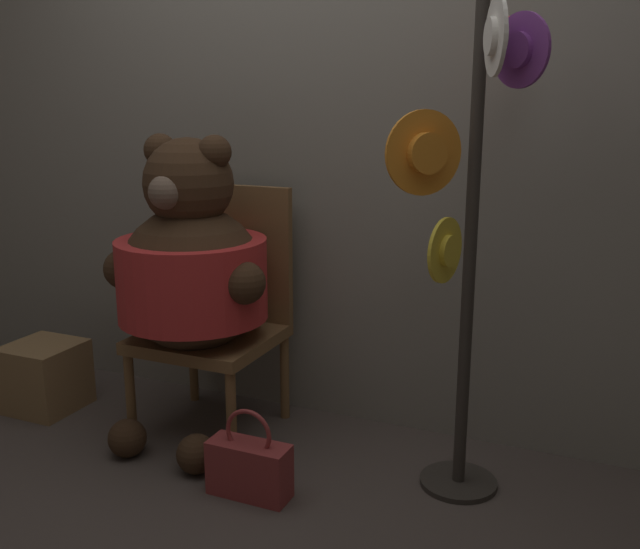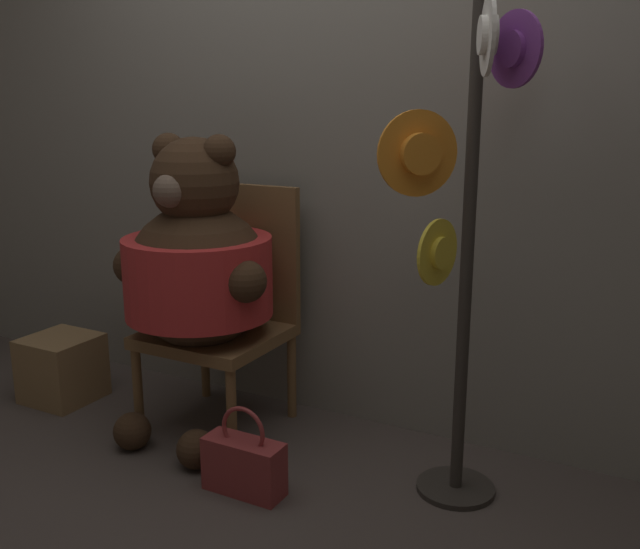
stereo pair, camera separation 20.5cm
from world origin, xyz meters
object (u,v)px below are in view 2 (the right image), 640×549
at_px(chair, 228,304).
at_px(hat_display_rack, 463,216).
at_px(teddy_bear, 197,267).
at_px(handbag_on_ground, 244,464).

height_order(chair, hat_display_rack, hat_display_rack).
xyz_separation_m(chair, hat_display_rack, (1.07, -0.19, 0.49)).
bearing_deg(hat_display_rack, teddy_bear, 179.89).
bearing_deg(teddy_bear, chair, 85.85).
distance_m(chair, handbag_on_ground, 0.76).
height_order(teddy_bear, hat_display_rack, hat_display_rack).
xyz_separation_m(teddy_bear, handbag_on_ground, (0.42, -0.31, -0.61)).
height_order(chair, handbag_on_ground, chair).
height_order(teddy_bear, handbag_on_ground, teddy_bear).
bearing_deg(handbag_on_ground, teddy_bear, 143.35).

